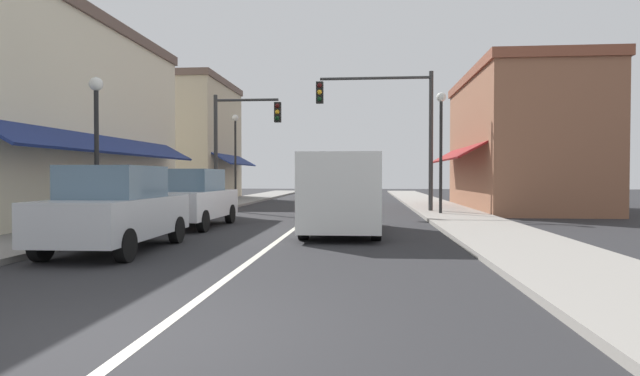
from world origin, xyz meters
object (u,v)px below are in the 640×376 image
traffic_signal_left_corner (238,133)px  street_lamp_left_far (235,144)px  parked_car_nearest_left (116,209)px  van_in_lane (342,191)px  traffic_signal_mast_arm (392,117)px  street_lamp_left_near (96,127)px  street_lamp_right_mid (441,133)px  parked_car_second_left (192,198)px

traffic_signal_left_corner → street_lamp_left_far: bearing=105.6°
parked_car_nearest_left → traffic_signal_left_corner: (-0.70, 13.09, 2.63)m
street_lamp_left_far → van_in_lane: bearing=-65.1°
traffic_signal_mast_arm → traffic_signal_left_corner: size_ratio=1.12×
traffic_signal_left_corner → street_lamp_left_near: size_ratio=1.27×
van_in_lane → street_lamp_right_mid: street_lamp_right_mid is taller
traffic_signal_mast_arm → street_lamp_right_mid: size_ratio=1.23×
street_lamp_left_near → street_lamp_left_far: size_ratio=0.84×
traffic_signal_left_corner → street_lamp_left_far: traffic_signal_left_corner is taller
street_lamp_left_far → street_lamp_right_mid: bearing=-38.0°
van_in_lane → traffic_signal_mast_arm: bearing=77.0°
van_in_lane → street_lamp_left_near: size_ratio=1.24×
van_in_lane → street_lamp_left_far: street_lamp_left_far is taller
street_lamp_left_near → street_lamp_left_far: (-0.12, 15.16, 0.46)m
van_in_lane → traffic_signal_mast_arm: 8.41m
traffic_signal_mast_arm → street_lamp_right_mid: (1.83, -1.44, -0.79)m
parked_car_second_left → street_lamp_left_near: (-1.84, -2.18, 1.99)m
traffic_signal_mast_arm → street_lamp_right_mid: traffic_signal_mast_arm is taller
parked_car_nearest_left → traffic_signal_left_corner: traffic_signal_left_corner is taller
traffic_signal_mast_arm → street_lamp_left_far: traffic_signal_mast_arm is taller
street_lamp_left_near → street_lamp_right_mid: 12.37m
parked_car_nearest_left → street_lamp_right_mid: street_lamp_right_mid is taller
traffic_signal_mast_arm → street_lamp_left_far: 10.53m
van_in_lane → street_lamp_right_mid: (3.54, 6.28, 2.08)m
traffic_signal_left_corner → parked_car_second_left: bearing=-85.9°
traffic_signal_left_corner → street_lamp_left_near: 10.29m
traffic_signal_mast_arm → street_lamp_left_near: traffic_signal_mast_arm is taller
street_lamp_left_near → street_lamp_left_far: bearing=90.4°
traffic_signal_mast_arm → van_in_lane: bearing=-102.5°
parked_car_nearest_left → parked_car_second_left: (-0.13, 5.08, 0.00)m
van_in_lane → traffic_signal_left_corner: traffic_signal_left_corner is taller
parked_car_second_left → traffic_signal_mast_arm: (6.34, 6.52, 3.13)m
street_lamp_right_mid → traffic_signal_left_corner: bearing=161.5°
parked_car_second_left → traffic_signal_mast_arm: size_ratio=0.70×
street_lamp_right_mid → parked_car_nearest_left: bearing=-128.4°
traffic_signal_mast_arm → traffic_signal_left_corner: (-6.91, 1.49, -0.51)m
parked_car_second_left → traffic_signal_left_corner: 8.45m
traffic_signal_left_corner → street_lamp_left_far: size_ratio=1.06×
van_in_lane → traffic_signal_mast_arm: traffic_signal_mast_arm is taller
parked_car_nearest_left → van_in_lane: (4.50, 3.88, 0.27)m
traffic_signal_mast_arm → traffic_signal_left_corner: bearing=167.8°
parked_car_nearest_left → street_lamp_left_near: street_lamp_left_near is taller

